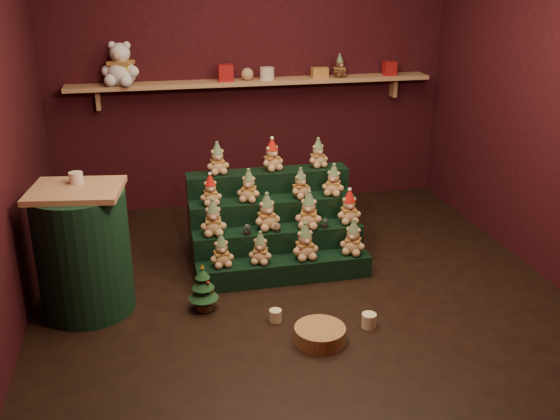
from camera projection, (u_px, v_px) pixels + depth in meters
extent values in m
plane|color=black|center=(298.00, 288.00, 4.90)|extent=(4.00, 4.00, 0.00)
cube|color=black|center=(251.00, 69.00, 6.26)|extent=(4.00, 0.10, 2.80)
cube|color=black|center=(423.00, 218.00, 2.53)|extent=(4.00, 0.10, 2.80)
cube|color=black|center=(558.00, 100.00, 4.81)|extent=(0.10, 4.00, 2.80)
cube|color=tan|center=(254.00, 82.00, 6.13)|extent=(3.60, 0.26, 0.04)
cube|color=tan|center=(98.00, 99.00, 5.94)|extent=(0.04, 0.12, 0.20)
cube|color=tan|center=(393.00, 87.00, 6.54)|extent=(0.04, 0.12, 0.20)
cube|color=black|center=(284.00, 270.00, 4.99)|extent=(1.40, 0.22, 0.18)
cube|color=black|center=(278.00, 249.00, 5.16)|extent=(1.40, 0.22, 0.36)
cube|color=black|center=(273.00, 228.00, 5.32)|extent=(1.40, 0.22, 0.54)
cube|color=black|center=(268.00, 210.00, 5.49)|extent=(1.40, 0.22, 0.72)
cylinder|color=black|center=(247.00, 233.00, 4.98)|extent=(0.06, 0.06, 0.02)
sphere|color=silver|center=(247.00, 228.00, 4.96)|extent=(0.07, 0.07, 0.07)
cylinder|color=black|center=(277.00, 230.00, 5.03)|extent=(0.05, 0.05, 0.02)
sphere|color=silver|center=(277.00, 226.00, 5.02)|extent=(0.06, 0.06, 0.06)
cylinder|color=black|center=(325.00, 226.00, 5.11)|extent=(0.06, 0.06, 0.02)
sphere|color=silver|center=(325.00, 222.00, 5.09)|extent=(0.06, 0.06, 0.06)
cube|color=tan|center=(76.00, 190.00, 4.27)|extent=(0.68, 0.60, 0.04)
cylinder|color=black|center=(84.00, 253.00, 4.44)|extent=(0.66, 0.66, 0.90)
cylinder|color=beige|center=(76.00, 178.00, 4.34)|extent=(0.10, 0.10, 0.08)
cylinder|color=#4E341B|center=(204.00, 306.00, 4.58)|extent=(0.11, 0.11, 0.05)
cone|color=#13341A|center=(203.00, 291.00, 4.54)|extent=(0.22, 0.22, 0.11)
cone|color=#13341A|center=(203.00, 282.00, 4.51)|extent=(0.16, 0.16, 0.10)
cone|color=#13341A|center=(202.00, 273.00, 4.48)|extent=(0.11, 0.11, 0.08)
cone|color=gold|center=(202.00, 266.00, 4.46)|extent=(0.03, 0.03, 0.03)
cylinder|color=beige|center=(275.00, 316.00, 4.43)|extent=(0.09, 0.09, 0.09)
cylinder|color=beige|center=(369.00, 321.00, 4.35)|extent=(0.10, 0.10, 0.10)
cylinder|color=#A66F42|center=(320.00, 335.00, 4.18)|extent=(0.38, 0.38, 0.11)
cube|color=#AA1A1A|center=(225.00, 73.00, 6.02)|extent=(0.14, 0.14, 0.16)
cylinder|color=beige|center=(267.00, 74.00, 6.11)|extent=(0.14, 0.14, 0.12)
cube|color=#AA1A1A|center=(389.00, 68.00, 6.36)|extent=(0.12, 0.12, 0.14)
sphere|color=tan|center=(247.00, 74.00, 6.07)|extent=(0.12, 0.12, 0.12)
cube|color=orange|center=(320.00, 73.00, 6.22)|extent=(0.16, 0.10, 0.10)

